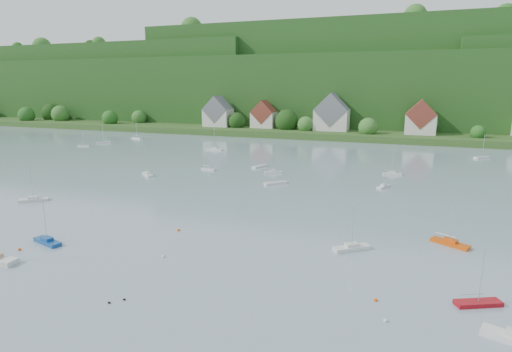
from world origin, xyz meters
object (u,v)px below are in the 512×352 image
at_px(near_sailboat_6, 34,199).
at_px(near_sailboat_3, 352,247).
at_px(near_sailboat_5, 450,243).
at_px(near_sailboat_1, 47,241).
at_px(near_sailboat_7, 478,303).

bearing_deg(near_sailboat_6, near_sailboat_3, -40.84).
relative_size(near_sailboat_5, near_sailboat_6, 1.00).
xyz_separation_m(near_sailboat_1, near_sailboat_7, (61.95, 2.42, -0.10)).
height_order(near_sailboat_1, near_sailboat_5, near_sailboat_5).
bearing_deg(near_sailboat_5, near_sailboat_3, -123.62).
relative_size(near_sailboat_1, near_sailboat_6, 0.99).
height_order(near_sailboat_5, near_sailboat_7, near_sailboat_5).
distance_m(near_sailboat_5, near_sailboat_6, 83.10).
bearing_deg(near_sailboat_6, near_sailboat_1, -76.03).
distance_m(near_sailboat_5, near_sailboat_7, 18.91).
bearing_deg(near_sailboat_6, near_sailboat_5, -35.29).
bearing_deg(near_sailboat_7, near_sailboat_5, 68.84).
height_order(near_sailboat_1, near_sailboat_6, near_sailboat_6).
bearing_deg(near_sailboat_5, near_sailboat_7, -56.09).
xyz_separation_m(near_sailboat_1, near_sailboat_6, (-22.50, 17.80, 0.00)).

